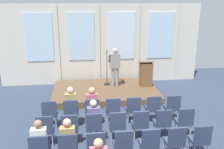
{
  "coord_description": "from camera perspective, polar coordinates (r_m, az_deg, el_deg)",
  "views": [
    {
      "loc": [
        -0.93,
        -5.67,
        4.0
      ],
      "look_at": [
        0.14,
        3.2,
        1.29
      ],
      "focal_mm": 40.2,
      "sensor_mm": 36.0,
      "label": 1
    }
  ],
  "objects": [
    {
      "name": "rear_partition",
      "position": [
        12.07,
        -2.18,
        7.01
      ],
      "size": [
        9.58,
        0.14,
        3.79
      ],
      "color": "beige",
      "rests_on": "ground"
    },
    {
      "name": "stage_platform",
      "position": [
        10.92,
        -1.56,
        -3.89
      ],
      "size": [
        4.44,
        2.79,
        0.27
      ],
      "primitive_type": "cube",
      "color": "brown",
      "rests_on": "ground"
    },
    {
      "name": "speaker",
      "position": [
        10.9,
        0.7,
        2.34
      ],
      "size": [
        0.51,
        0.69,
        1.73
      ],
      "color": "gray",
      "rests_on": "stage_platform"
    },
    {
      "name": "mic_stand",
      "position": [
        11.31,
        -1.15,
        -0.63
      ],
      "size": [
        0.28,
        0.28,
        1.55
      ],
      "color": "black",
      "rests_on": "stage_platform"
    },
    {
      "name": "lectern",
      "position": [
        11.17,
        7.71,
        0.15
      ],
      "size": [
        0.6,
        0.48,
        1.16
      ],
      "color": "brown",
      "rests_on": "stage_platform"
    },
    {
      "name": "chair_r0_c0",
      "position": [
        8.32,
        -13.97,
        -8.29
      ],
      "size": [
        0.46,
        0.44,
        0.94
      ],
      "color": "#99999E",
      "rests_on": "ground"
    },
    {
      "name": "chair_r0_c1",
      "position": [
        8.25,
        -9.26,
        -8.19
      ],
      "size": [
        0.46,
        0.44,
        0.94
      ],
      "color": "#99999E",
      "rests_on": "ground"
    },
    {
      "name": "audience_r0_c1",
      "position": [
        8.24,
        -9.31,
        -6.65
      ],
      "size": [
        0.36,
        0.39,
        1.34
      ],
      "color": "#2D2D33",
      "rests_on": "ground"
    },
    {
      "name": "chair_r0_c2",
      "position": [
        8.25,
        -4.52,
        -8.03
      ],
      "size": [
        0.46,
        0.44,
        0.94
      ],
      "color": "#99999E",
      "rests_on": "ground"
    },
    {
      "name": "audience_r0_c2",
      "position": [
        8.25,
        -4.58,
        -6.64
      ],
      "size": [
        0.36,
        0.39,
        1.29
      ],
      "color": "#2D2D33",
      "rests_on": "ground"
    },
    {
      "name": "chair_r0_c3",
      "position": [
        8.3,
        0.19,
        -7.82
      ],
      "size": [
        0.46,
        0.44,
        0.94
      ],
      "color": "#99999E",
      "rests_on": "ground"
    },
    {
      "name": "chair_r0_c4",
      "position": [
        8.4,
        4.81,
        -7.56
      ],
      "size": [
        0.46,
        0.44,
        0.94
      ],
      "color": "#99999E",
      "rests_on": "ground"
    },
    {
      "name": "chair_r0_c5",
      "position": [
        8.56,
        9.28,
        -7.26
      ],
      "size": [
        0.46,
        0.44,
        0.94
      ],
      "color": "#99999E",
      "rests_on": "ground"
    },
    {
      "name": "chair_r0_c6",
      "position": [
        8.76,
        13.56,
        -6.94
      ],
      "size": [
        0.46,
        0.44,
        0.94
      ],
      "color": "#99999E",
      "rests_on": "ground"
    },
    {
      "name": "chair_r1_c0",
      "position": [
        7.4,
        -14.89,
        -11.67
      ],
      "size": [
        0.46,
        0.44,
        0.94
      ],
      "color": "#99999E",
      "rests_on": "ground"
    },
    {
      "name": "chair_r1_c1",
      "position": [
        7.33,
        -9.54,
        -11.6
      ],
      "size": [
        0.46,
        0.44,
        0.94
      ],
      "color": "#99999E",
      "rests_on": "ground"
    },
    {
      "name": "chair_r1_c2",
      "position": [
        7.32,
        -4.15,
        -11.42
      ],
      "size": [
        0.46,
        0.44,
        0.94
      ],
      "color": "#99999E",
      "rests_on": "ground"
    },
    {
      "name": "audience_r1_c2",
      "position": [
        7.31,
        -4.22,
        -9.84
      ],
      "size": [
        0.36,
        0.39,
        1.29
      ],
      "color": "#2D2D33",
      "rests_on": "ground"
    },
    {
      "name": "chair_r1_c3",
      "position": [
        7.38,
        1.2,
        -11.15
      ],
      "size": [
        0.46,
        0.44,
        0.94
      ],
      "color": "#99999E",
      "rests_on": "ground"
    },
    {
      "name": "chair_r1_c4",
      "position": [
        7.49,
        6.41,
        -10.79
      ],
      "size": [
        0.46,
        0.44,
        0.94
      ],
      "color": "#99999E",
      "rests_on": "ground"
    },
    {
      "name": "chair_r1_c5",
      "position": [
        7.67,
        11.42,
        -10.36
      ],
      "size": [
        0.46,
        0.44,
        0.94
      ],
      "color": "#99999E",
      "rests_on": "ground"
    },
    {
      "name": "chair_r1_c6",
      "position": [
        7.89,
        16.16,
        -9.89
      ],
      "size": [
        0.46,
        0.44,
        0.94
      ],
      "color": "#99999E",
      "rests_on": "ground"
    },
    {
      "name": "chair_r2_c0",
      "position": [
        6.52,
        -16.09,
        -15.98
      ],
      "size": [
        0.46,
        0.44,
        0.94
      ],
      "color": "#99999E",
      "rests_on": "ground"
    },
    {
      "name": "audience_r2_c0",
      "position": [
        6.5,
        -16.11,
        -14.26
      ],
      "size": [
        0.36,
        0.39,
        1.28
      ],
      "color": "#2D2D33",
      "rests_on": "ground"
    },
    {
      "name": "chair_r2_c1",
      "position": [
        6.44,
        -9.91,
        -15.96
      ],
      "size": [
        0.46,
        0.44,
        0.94
      ],
      "color": "#99999E",
      "rests_on": "ground"
    },
    {
      "name": "audience_r2_c1",
      "position": [
        6.42,
        -9.96,
        -14.25
      ],
      "size": [
        0.36,
        0.39,
        1.27
      ],
      "color": "#2D2D33",
      "rests_on": "ground"
    },
    {
      "name": "chair_r2_c2",
      "position": [
        6.43,
        -3.66,
        -15.77
      ],
      "size": [
        0.46,
        0.44,
        0.94
      ],
      "color": "#99999E",
      "rests_on": "ground"
    },
    {
      "name": "chair_r2_c3",
      "position": [
        6.49,
        2.53,
        -15.4
      ],
      "size": [
        0.46,
        0.44,
        0.94
      ],
      "color": "#99999E",
      "rests_on": "ground"
    },
    {
      "name": "chair_r2_c4",
      "position": [
        6.62,
        8.51,
        -14.87
      ],
      "size": [
        0.46,
        0.44,
        0.94
      ],
      "color": "#99999E",
      "rests_on": "ground"
    },
    {
      "name": "chair_r2_c5",
      "position": [
        6.82,
        14.17,
        -14.23
      ],
      "size": [
        0.46,
        0.44,
        0.94
      ],
      "color": "#99999E",
      "rests_on": "ground"
    },
    {
      "name": "chair_r2_c6",
      "position": [
        7.08,
        19.43,
        -13.51
      ],
      "size": [
        0.46,
        0.44,
        0.94
      ],
      "color": "#99999E",
      "rests_on": "ground"
    }
  ]
}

